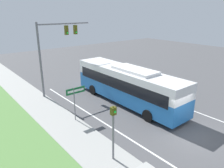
{
  "coord_description": "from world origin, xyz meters",
  "views": [
    {
      "loc": [
        -12.47,
        -6.69,
        8.12
      ],
      "look_at": [
        -0.55,
        7.98,
        1.75
      ],
      "focal_mm": 35.0,
      "sensor_mm": 36.0,
      "label": 1
    }
  ],
  "objects_px": {
    "bus": "(127,83)",
    "pedestrian_signal": "(113,125)",
    "signal_gantry": "(55,44)",
    "street_sign": "(75,97)"
  },
  "relations": [
    {
      "from": "bus",
      "to": "street_sign",
      "type": "height_order",
      "value": "bus"
    },
    {
      "from": "signal_gantry",
      "to": "street_sign",
      "type": "bearing_deg",
      "value": -103.77
    },
    {
      "from": "pedestrian_signal",
      "to": "signal_gantry",
      "type": "bearing_deg",
      "value": 78.73
    },
    {
      "from": "bus",
      "to": "pedestrian_signal",
      "type": "xyz_separation_m",
      "value": [
        -6.25,
        -5.6,
        0.38
      ]
    },
    {
      "from": "pedestrian_signal",
      "to": "street_sign",
      "type": "distance_m",
      "value": 5.56
    },
    {
      "from": "pedestrian_signal",
      "to": "street_sign",
      "type": "xyz_separation_m",
      "value": [
        0.81,
        5.49,
        -0.24
      ]
    },
    {
      "from": "signal_gantry",
      "to": "street_sign",
      "type": "distance_m",
      "value": 7.09
    },
    {
      "from": "pedestrian_signal",
      "to": "bus",
      "type": "bearing_deg",
      "value": 41.85
    },
    {
      "from": "street_sign",
      "to": "bus",
      "type": "bearing_deg",
      "value": 1.16
    },
    {
      "from": "signal_gantry",
      "to": "pedestrian_signal",
      "type": "relative_size",
      "value": 2.16
    }
  ]
}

